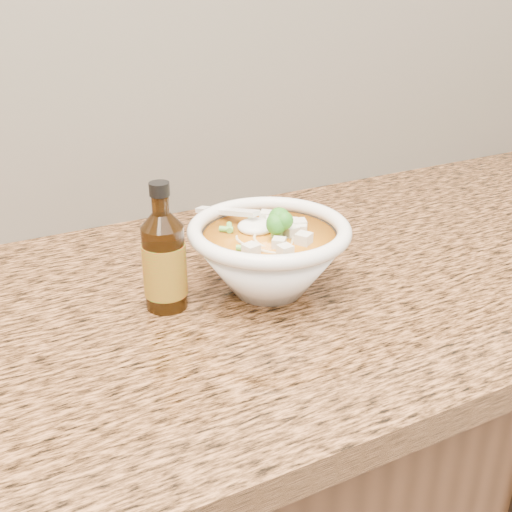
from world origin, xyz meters
name	(u,v)px	position (x,y,z in m)	size (l,w,h in m)	color
counter_slab	(50,347)	(0.00, 1.68, 0.88)	(4.00, 0.68, 0.04)	#A1663B
soup_bowl	(269,256)	(0.30, 1.65, 0.95)	(0.22, 0.24, 0.12)	white
hot_sauce_bottle	(164,262)	(0.15, 1.67, 0.96)	(0.06, 0.06, 0.17)	black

